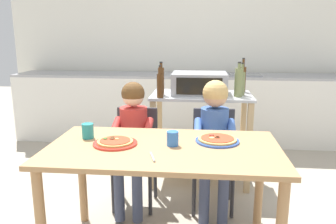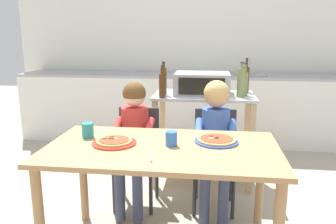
{
  "view_description": "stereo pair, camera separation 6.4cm",
  "coord_description": "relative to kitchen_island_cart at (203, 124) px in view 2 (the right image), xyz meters",
  "views": [
    {
      "loc": [
        0.23,
        -1.98,
        1.43
      ],
      "look_at": [
        0.0,
        0.3,
        0.9
      ],
      "focal_mm": 36.12,
      "sensor_mm": 36.0,
      "label": 1
    },
    {
      "loc": [
        0.29,
        -1.98,
        1.43
      ],
      "look_at": [
        0.0,
        0.3,
        0.9
      ],
      "focal_mm": 36.12,
      "sensor_mm": 36.0,
      "label": 2
    }
  ],
  "objects": [
    {
      "name": "ground_plane",
      "position": [
        -0.23,
        -0.05,
        -0.58
      ],
      "size": [
        11.39,
        11.39,
        0.0
      ],
      "primitive_type": "plane",
      "color": "#A89E8C"
    },
    {
      "name": "back_wall_tiled",
      "position": [
        -0.23,
        1.72,
        0.77
      ],
      "size": [
        5.04,
        0.12,
        2.7
      ],
      "color": "white",
      "rests_on": "ground"
    },
    {
      "name": "kitchen_counter",
      "position": [
        -0.23,
        1.31,
        -0.12
      ],
      "size": [
        4.54,
        0.6,
        1.1
      ],
      "color": "silver",
      "rests_on": "ground"
    },
    {
      "name": "kitchen_island_cart",
      "position": [
        0.0,
        0.0,
        0.0
      ],
      "size": [
        0.94,
        0.55,
        0.87
      ],
      "color": "#B7BABF",
      "rests_on": "ground"
    },
    {
      "name": "toaster_oven",
      "position": [
        -0.02,
        0.02,
        0.4
      ],
      "size": [
        0.51,
        0.4,
        0.2
      ],
      "color": "#999BA0",
      "rests_on": "kitchen_island_cart"
    },
    {
      "name": "bottle_squat_spirits",
      "position": [
        0.4,
        0.17,
        0.43
      ],
      "size": [
        0.06,
        0.06,
        0.33
      ],
      "color": "#4C2D14",
      "rests_on": "kitchen_island_cart"
    },
    {
      "name": "bottle_slim_sauce",
      "position": [
        0.33,
        -0.1,
        0.43
      ],
      "size": [
        0.08,
        0.08,
        0.31
      ],
      "color": "olive",
      "rests_on": "kitchen_island_cart"
    },
    {
      "name": "bottle_tall_green_wine",
      "position": [
        -0.37,
        -0.22,
        0.41
      ],
      "size": [
        0.06,
        0.06,
        0.29
      ],
      "color": "#4C2D14",
      "rests_on": "kitchen_island_cart"
    },
    {
      "name": "bottle_brown_beer",
      "position": [
        -0.38,
        -0.08,
        0.43
      ],
      "size": [
        0.06,
        0.06,
        0.31
      ],
      "color": "#4C2D14",
      "rests_on": "kitchen_island_cart"
    },
    {
      "name": "bottle_dark_olive_oil",
      "position": [
        0.37,
        -0.02,
        0.41
      ],
      "size": [
        0.06,
        0.06,
        0.3
      ],
      "color": "olive",
      "rests_on": "kitchen_island_cart"
    },
    {
      "name": "dining_table",
      "position": [
        -0.23,
        -1.18,
        0.07
      ],
      "size": [
        1.45,
        0.8,
        0.75
      ],
      "color": "#AD7F51",
      "rests_on": "ground"
    },
    {
      "name": "dining_chair_left",
      "position": [
        -0.54,
        -0.52,
        -0.1
      ],
      "size": [
        0.36,
        0.36,
        0.81
      ],
      "color": "#333338",
      "rests_on": "ground"
    },
    {
      "name": "dining_chair_right",
      "position": [
        0.11,
        -0.5,
        -0.1
      ],
      "size": [
        0.36,
        0.36,
        0.81
      ],
      "color": "#333338",
      "rests_on": "ground"
    },
    {
      "name": "child_in_red_shirt",
      "position": [
        -0.54,
        -0.64,
        0.09
      ],
      "size": [
        0.32,
        0.42,
        1.04
      ],
      "color": "#424C6B",
      "rests_on": "ground"
    },
    {
      "name": "child_in_blue_striped_shirt",
      "position": [
        0.11,
        -0.61,
        0.12
      ],
      "size": [
        0.32,
        0.42,
        1.06
      ],
      "color": "#424C6B",
      "rests_on": "ground"
    },
    {
      "name": "pizza_plate_red_rimmed",
      "position": [
        -0.54,
        -1.17,
        0.18
      ],
      "size": [
        0.28,
        0.28,
        0.03
      ],
      "color": "red",
      "rests_on": "dining_table"
    },
    {
      "name": "pizza_plate_blue_rimmed",
      "position": [
        0.11,
        -1.06,
        0.18
      ],
      "size": [
        0.28,
        0.28,
        0.03
      ],
      "color": "#3356B7",
      "rests_on": "dining_table"
    },
    {
      "name": "drinking_cup_blue",
      "position": [
        -0.18,
        -1.16,
        0.22
      ],
      "size": [
        0.07,
        0.07,
        0.09
      ],
      "primitive_type": "cylinder",
      "color": "blue",
      "rests_on": "dining_table"
    },
    {
      "name": "drinking_cup_teal",
      "position": [
        -0.75,
        -1.06,
        0.22
      ],
      "size": [
        0.08,
        0.08,
        0.1
      ],
      "primitive_type": "cylinder",
      "color": "teal",
      "rests_on": "dining_table"
    },
    {
      "name": "serving_spoon",
      "position": [
        -0.27,
        -1.39,
        0.18
      ],
      "size": [
        0.05,
        0.14,
        0.01
      ],
      "primitive_type": "cylinder",
      "rotation": [
        0.0,
        1.57,
        1.87
      ],
      "color": "#B7BABF",
      "rests_on": "dining_table"
    }
  ]
}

